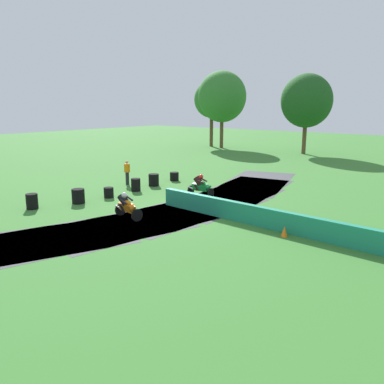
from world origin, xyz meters
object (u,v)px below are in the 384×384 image
object	(u,v)px
tire_stack_extra_a	(154,180)
tire_stack_mid_a	(78,196)
tire_stack_extra_b	(174,176)
tire_stack_near	(32,201)
motorcycle_lead_orange	(127,206)
motorcycle_chase_green	(201,186)
traffic_cone	(284,231)
tire_stack_mid_b	(109,192)
tire_stack_far	(136,185)
track_marshal	(127,173)

from	to	relation	value
tire_stack_extra_a	tire_stack_mid_a	bearing A→B (deg)	-89.19
tire_stack_extra_b	tire_stack_mid_a	bearing A→B (deg)	-88.39
tire_stack_near	tire_stack_mid_a	world-z (taller)	same
tire_stack_extra_a	tire_stack_extra_b	xyz separation A→B (m)	(-0.15, 2.26, -0.10)
motorcycle_lead_orange	tire_stack_extra_a	bearing A→B (deg)	124.94
tire_stack_mid_a	tire_stack_extra_a	bearing A→B (deg)	90.81
motorcycle_chase_green	traffic_cone	size ratio (longest dim) A/B	3.83
tire_stack_mid_b	tire_stack_far	bearing A→B (deg)	91.63
motorcycle_lead_orange	tire_stack_mid_a	distance (m)	4.42
motorcycle_lead_orange	traffic_cone	xyz separation A→B (m)	(6.99, 2.29, -0.41)
track_marshal	motorcycle_lead_orange	bearing A→B (deg)	-42.21
track_marshal	tire_stack_mid_a	bearing A→B (deg)	-71.28
motorcycle_chase_green	tire_stack_mid_b	xyz separation A→B (m)	(-4.15, -3.47, -0.35)
tire_stack_mid_b	traffic_cone	xyz separation A→B (m)	(11.15, -0.03, -0.08)
tire_stack_far	track_marshal	world-z (taller)	track_marshal
tire_stack_mid_a	tire_stack_extra_a	world-z (taller)	same
tire_stack_mid_a	tire_stack_far	xyz separation A→B (m)	(0.18, 4.15, 0.00)
tire_stack_far	traffic_cone	xyz separation A→B (m)	(11.21, -2.25, -0.18)
tire_stack_near	tire_stack_mid_a	xyz separation A→B (m)	(0.86, 2.24, 0.00)
motorcycle_lead_orange	tire_stack_extra_a	xyz separation A→B (m)	(-4.49, 6.42, -0.23)
tire_stack_mid_a	tire_stack_mid_b	size ratio (longest dim) A/B	1.33
motorcycle_lead_orange	tire_stack_far	bearing A→B (deg)	132.96
tire_stack_mid_a	tire_stack_extra_b	world-z (taller)	tire_stack_mid_a
tire_stack_extra_b	track_marshal	distance (m)	3.48
tire_stack_far	tire_stack_extra_b	world-z (taller)	tire_stack_far
traffic_cone	tire_stack_extra_a	bearing A→B (deg)	160.18
tire_stack_mid_a	tire_stack_far	distance (m)	4.16
motorcycle_chase_green	track_marshal	xyz separation A→B (m)	(-6.15, -0.19, 0.16)
track_marshal	traffic_cone	world-z (taller)	track_marshal
tire_stack_extra_a	traffic_cone	bearing A→B (deg)	-19.82
motorcycle_lead_orange	tire_stack_far	xyz separation A→B (m)	(-4.22, 4.53, -0.23)
tire_stack_far	tire_stack_extra_a	xyz separation A→B (m)	(-0.26, 1.89, 0.00)
tire_stack_mid_b	traffic_cone	distance (m)	11.15
motorcycle_lead_orange	tire_stack_near	distance (m)	5.58
tire_stack_mid_b	tire_stack_far	xyz separation A→B (m)	(-0.06, 2.22, 0.10)
motorcycle_chase_green	tire_stack_mid_a	distance (m)	6.97
motorcycle_chase_green	traffic_cone	world-z (taller)	motorcycle_chase_green
tire_stack_near	traffic_cone	bearing A→B (deg)	18.69
tire_stack_near	tire_stack_far	xyz separation A→B (m)	(1.04, 6.39, 0.00)
tire_stack_mid_b	motorcycle_lead_orange	bearing A→B (deg)	-29.07
tire_stack_mid_a	traffic_cone	bearing A→B (deg)	9.49
tire_stack_extra_b	motorcycle_chase_green	bearing A→B (deg)	-32.04
motorcycle_lead_orange	track_marshal	world-z (taller)	track_marshal
tire_stack_mid_a	tire_stack_near	bearing A→B (deg)	-111.02
tire_stack_mid_a	tire_stack_mid_b	distance (m)	1.95
tire_stack_far	traffic_cone	size ratio (longest dim) A/B	1.82
tire_stack_mid_b	track_marshal	size ratio (longest dim) A/B	0.37
motorcycle_lead_orange	tire_stack_mid_a	bearing A→B (deg)	175.04
tire_stack_extra_a	tire_stack_extra_b	bearing A→B (deg)	93.75
tire_stack_extra_a	tire_stack_far	bearing A→B (deg)	-82.07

